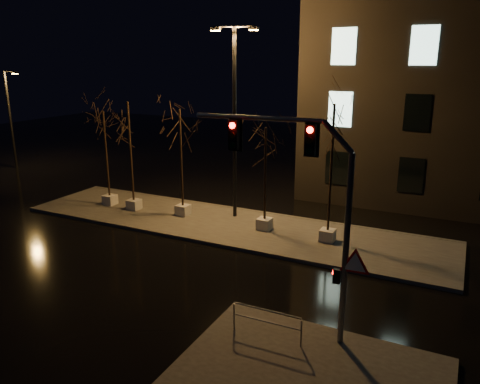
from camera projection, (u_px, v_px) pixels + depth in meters
The scene contains 12 objects.
ground at pixel (155, 273), 18.48m from camera, with size 90.00×90.00×0.00m, color black.
median at pixel (226, 225), 23.64m from camera, with size 22.00×5.00×0.15m, color #43403C.
sidewalk_corner at pixel (309, 378), 12.25m from camera, with size 7.00×5.00×0.15m, color #43403C.
tree_0 at pixel (105, 133), 25.62m from camera, with size 1.80×1.80×5.43m.
tree_1 at pixel (129, 127), 24.62m from camera, with size 1.80×1.80×6.03m.
tree_2 at pixel (180, 134), 23.73m from camera, with size 1.80×1.80×5.72m.
tree_3 at pixel (266, 151), 21.76m from camera, with size 1.80×1.80×5.11m.
tree_4 at pixel (333, 136), 20.02m from camera, with size 1.80×1.80×6.35m.
traffic_signal_mast at pixel (311, 199), 12.95m from camera, with size 5.30×0.41×6.47m.
streetlight_main at pixel (235, 111), 23.25m from camera, with size 2.38×0.74×9.54m.
streetlight_far at pixel (11, 116), 35.40m from camera, with size 1.44×0.25×7.36m.
guard_rail_a at pixel (267, 319), 13.73m from camera, with size 2.18×0.08×0.94m.
Camera 1 is at (10.49, -13.69, 8.11)m, focal length 35.00 mm.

